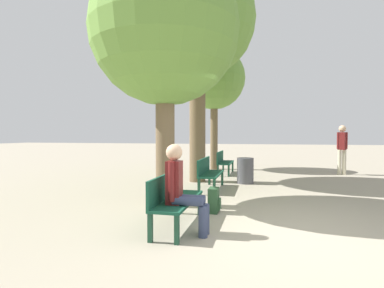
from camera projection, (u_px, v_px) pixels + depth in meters
The scene contains 11 objects.
ground_plane at pixel (290, 236), 4.16m from camera, with size 80.00×80.00×0.00m, color gray.
bench_row_0 at pixel (173, 196), 4.61m from camera, with size 0.45×1.55×0.81m.
bench_row_1 at pixel (208, 171), 7.69m from camera, with size 0.45×1.55×0.81m.
bench_row_2 at pixel (223, 161), 10.78m from camera, with size 0.45×1.55×0.81m.
tree_row_0 at pixel (165, 32), 5.91m from camera, with size 2.95×2.95×4.94m.
tree_row_1 at pixel (198, 23), 8.91m from camera, with size 3.43×3.43×6.53m.
tree_row_2 at pixel (214, 79), 12.13m from camera, with size 2.50×2.50×4.94m.
person_seated at pixel (182, 187), 4.25m from camera, with size 0.62×0.35×1.28m.
backpack at pixel (214, 200), 5.43m from camera, with size 0.21×0.30×0.45m.
pedestrian_near at pixel (342, 146), 10.55m from camera, with size 0.35×0.30×1.74m.
trash_bin at pixel (245, 171), 8.67m from camera, with size 0.48×0.48×0.74m.
Camera 1 is at (-0.41, -4.32, 1.42)m, focal length 28.00 mm.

